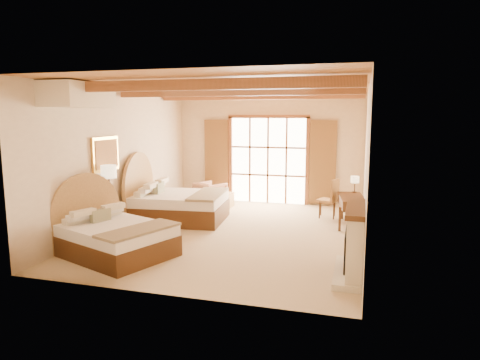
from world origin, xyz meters
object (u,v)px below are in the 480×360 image
(bed_near, at_px, (109,235))
(armchair, at_px, (210,194))
(bed_far, at_px, (173,202))
(nightstand, at_px, (108,225))
(desk, at_px, (351,210))

(bed_near, distance_m, armchair, 4.72)
(bed_far, height_order, nightstand, bed_far)
(armchair, bearing_deg, bed_near, 115.05)
(bed_far, bearing_deg, bed_near, -95.57)
(desk, bearing_deg, armchair, 154.51)
(nightstand, bearing_deg, bed_near, -36.30)
(bed_near, height_order, desk, bed_near)
(nightstand, height_order, armchair, armchair)
(bed_near, xyz_separation_m, desk, (4.27, 3.48, -0.02))
(bed_near, height_order, bed_far, bed_far)
(bed_near, bearing_deg, desk, 60.18)
(bed_far, bearing_deg, armchair, 74.98)
(bed_near, bearing_deg, armchair, 107.49)
(nightstand, bearing_deg, armchair, 94.01)
(nightstand, bearing_deg, bed_far, 88.23)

